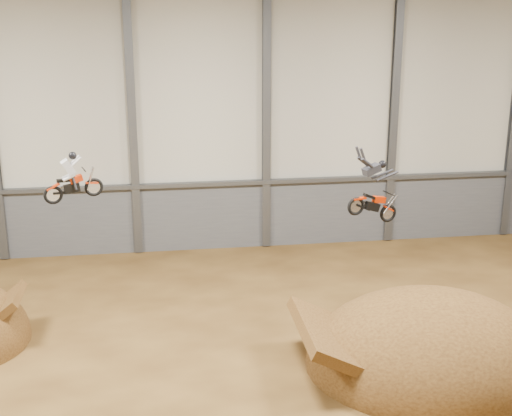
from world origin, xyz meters
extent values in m
plane|color=#442C12|center=(0.00, 0.00, 0.00)|extent=(40.00, 40.00, 0.00)
cube|color=beige|center=(0.00, 15.00, 7.00)|extent=(40.00, 0.10, 14.00)
cube|color=#515359|center=(0.00, 14.90, 1.75)|extent=(39.80, 0.18, 3.50)
cube|color=#47494F|center=(0.00, 14.75, 3.55)|extent=(39.80, 0.35, 0.20)
cube|color=#47494F|center=(-3.33, 14.80, 7.00)|extent=(0.40, 0.36, 13.90)
cube|color=#47494F|center=(3.33, 14.80, 7.00)|extent=(0.40, 0.36, 13.90)
cube|color=#47494F|center=(10.00, 14.80, 7.00)|extent=(0.40, 0.36, 13.90)
ellipsoid|color=#3C240F|center=(7.23, 1.59, 0.00)|extent=(9.01, 7.97, 5.20)
camera|label=1|loc=(-2.28, -20.38, 12.94)|focal=50.00mm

